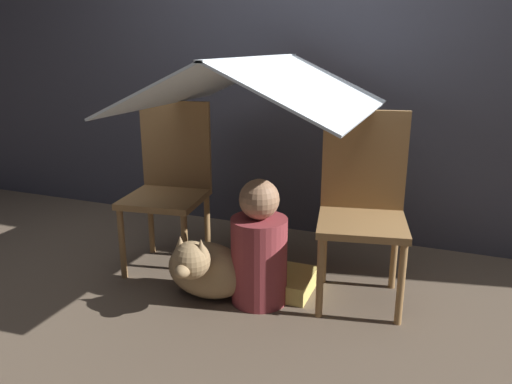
# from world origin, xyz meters

# --- Properties ---
(ground_plane) EXTENTS (8.80, 8.80, 0.00)m
(ground_plane) POSITION_xyz_m (0.00, 0.00, 0.00)
(ground_plane) COLOR brown
(wall_back) EXTENTS (7.00, 0.05, 2.50)m
(wall_back) POSITION_xyz_m (0.00, 1.12, 1.25)
(wall_back) COLOR #3D3D47
(wall_back) RESTS_ON ground_plane
(chair_left) EXTENTS (0.49, 0.49, 0.98)m
(chair_left) POSITION_xyz_m (-0.59, 0.29, 0.53)
(chair_left) COLOR olive
(chair_left) RESTS_ON ground_plane
(chair_right) EXTENTS (0.51, 0.51, 0.98)m
(chair_right) POSITION_xyz_m (0.56, 0.29, 0.53)
(chair_right) COLOR olive
(chair_right) RESTS_ON ground_plane
(sheet_canopy) EXTENTS (1.15, 1.23, 0.27)m
(sheet_canopy) POSITION_xyz_m (0.00, 0.20, 1.11)
(sheet_canopy) COLOR silver
(person_front) EXTENTS (0.29, 0.29, 0.66)m
(person_front) POSITION_xyz_m (0.09, 0.02, 0.29)
(person_front) COLOR maroon
(person_front) RESTS_ON ground_plane
(dog) EXTENTS (0.45, 0.43, 0.40)m
(dog) POSITION_xyz_m (-0.18, -0.07, 0.18)
(dog) COLOR #9E7F56
(dog) RESTS_ON ground_plane
(floor_cushion) EXTENTS (0.39, 0.31, 0.10)m
(floor_cushion) POSITION_xyz_m (0.13, 0.18, 0.05)
(floor_cushion) COLOR #E5CC66
(floor_cushion) RESTS_ON ground_plane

